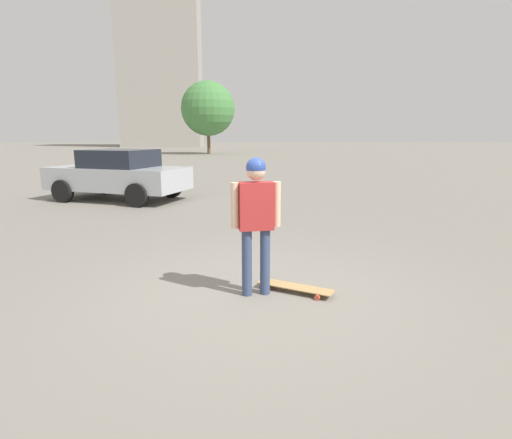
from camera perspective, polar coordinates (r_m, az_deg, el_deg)
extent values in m
plane|color=gray|center=(5.10, 0.00, -10.60)|extent=(220.00, 220.00, 0.00)
cylinder|color=#38476B|center=(4.94, -1.31, -6.20)|extent=(0.12, 0.12, 0.84)
cylinder|color=#38476B|center=(4.98, 1.30, -6.05)|extent=(0.12, 0.12, 0.84)
cube|color=#B22D2D|center=(4.79, 0.00, 1.94)|extent=(0.44, 0.25, 0.58)
cylinder|color=beige|center=(4.74, -3.04, 2.01)|extent=(0.09, 0.09, 0.55)
cylinder|color=beige|center=(4.84, 2.98, 2.21)|extent=(0.09, 0.09, 0.55)
sphere|color=beige|center=(4.73, 0.00, 6.97)|extent=(0.23, 0.23, 0.23)
sphere|color=#2D4799|center=(4.73, 0.00, 7.45)|extent=(0.24, 0.24, 0.24)
cube|color=tan|center=(5.16, 5.61, -9.53)|extent=(0.96, 0.69, 0.01)
cylinder|color=#D14C33|center=(5.19, 1.61, -9.81)|extent=(0.07, 0.06, 0.07)
cylinder|color=#D14C33|center=(5.40, 2.76, -8.93)|extent=(0.07, 0.06, 0.07)
cylinder|color=#D14C33|center=(4.97, 8.73, -10.99)|extent=(0.07, 0.06, 0.07)
cylinder|color=#D14C33|center=(5.19, 9.61, -10.00)|extent=(0.07, 0.06, 0.07)
cube|color=#ADB2B7|center=(12.97, -19.08, 5.62)|extent=(4.54, 3.28, 0.68)
cube|color=#1E232D|center=(12.86, -18.89, 8.27)|extent=(2.36, 2.25, 0.53)
cylinder|color=black|center=(13.15, -25.90, 3.67)|extent=(0.69, 0.44, 0.67)
cylinder|color=black|center=(14.52, -20.81, 4.76)|extent=(0.69, 0.44, 0.67)
cylinder|color=black|center=(11.51, -16.66, 3.35)|extent=(0.69, 0.44, 0.67)
cylinder|color=black|center=(13.05, -11.99, 4.56)|extent=(0.69, 0.44, 0.67)
cube|color=#9E998E|center=(74.82, -13.39, 21.17)|extent=(13.16, 9.80, 28.65)
cylinder|color=brown|center=(43.12, -6.77, 11.07)|extent=(0.34, 0.34, 2.70)
sphere|color=#478442|center=(43.20, -6.88, 15.45)|extent=(5.58, 5.58, 5.58)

